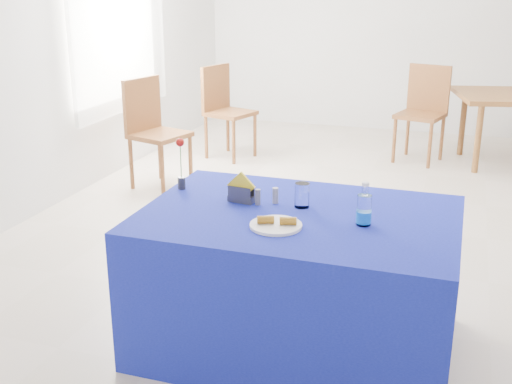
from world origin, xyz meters
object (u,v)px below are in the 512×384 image
plate (276,225)px  chair_bg_left (424,106)px  blue_table (297,281)px  water_bottle (364,211)px  chair_win_a (152,125)px  chair_win_b (224,105)px

plate → chair_bg_left: bearing=84.8°
blue_table → water_bottle: bearing=-8.5°
chair_win_a → chair_win_b: (0.26, 1.20, -0.01)m
blue_table → water_bottle: 0.57m
plate → blue_table: (0.06, 0.22, -0.39)m
blue_table → chair_bg_left: bearing=85.3°
water_bottle → chair_bg_left: (-0.01, 4.08, -0.24)m
chair_win_b → plate: bearing=-137.7°
plate → water_bottle: 0.43m
water_bottle → chair_bg_left: chair_bg_left is taller
plate → chair_bg_left: size_ratio=0.25×
plate → chair_win_b: bearing=114.6°
chair_bg_left → blue_table: bearing=-79.5°
blue_table → plate: bearing=-105.1°
plate → chair_win_b: size_ratio=0.26×
plate → chair_win_b: (-1.69, 3.70, -0.19)m
blue_table → chair_bg_left: size_ratio=1.58×
chair_bg_left → chair_win_a: bearing=-128.1°
water_bottle → chair_win_a: bearing=135.1°
chair_bg_left → chair_win_b: 2.15m
water_bottle → chair_win_b: bearing=120.6°
plate → chair_win_a: (-1.95, 2.50, -0.18)m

